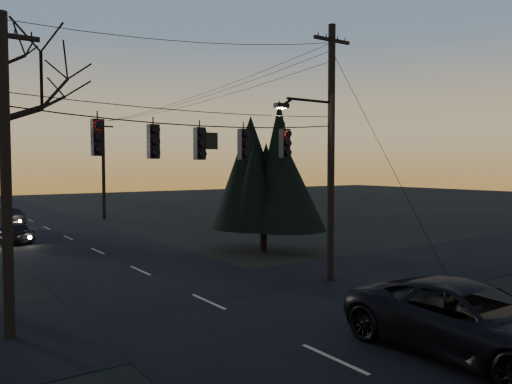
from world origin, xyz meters
TOP-DOWN VIEW (x-y plane):
  - main_road at (0.00, 20.00)m, footprint 8.00×120.00m
  - cross_road at (0.00, 10.00)m, footprint 60.00×7.00m
  - utility_pole_right at (5.50, 10.00)m, footprint 5.00×0.30m
  - utility_pole_left at (-6.00, 10.00)m, footprint 1.80×0.30m
  - utility_pole_far_r at (5.50, 38.00)m, footprint 1.80×0.30m
  - span_signal_assembly at (-0.24, 10.00)m, footprint 11.50×0.44m
  - evergreen_right at (7.32, 17.06)m, footprint 4.43×4.43m
  - suv_near at (2.77, 2.26)m, footprint 2.85×6.18m
  - sedan_oncoming_a at (-3.20, 27.77)m, footprint 2.10×3.89m
  - sedan_oncoming_b at (-2.56, 36.94)m, footprint 2.85×4.50m

SIDE VIEW (x-z plane):
  - utility_pole_right at x=5.50m, z-range -5.00..5.00m
  - utility_pole_left at x=-6.00m, z-range -4.25..4.25m
  - utility_pole_far_r at x=5.50m, z-range -4.25..4.25m
  - cross_road at x=0.00m, z-range 0.00..0.02m
  - main_road at x=0.00m, z-range 0.00..0.02m
  - sedan_oncoming_a at x=-3.20m, z-range 0.00..1.26m
  - sedan_oncoming_b at x=-2.56m, z-range 0.00..1.40m
  - suv_near at x=2.77m, z-range 0.00..1.72m
  - evergreen_right at x=7.32m, z-range 0.59..8.35m
  - span_signal_assembly at x=-0.24m, z-range 4.57..6.07m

